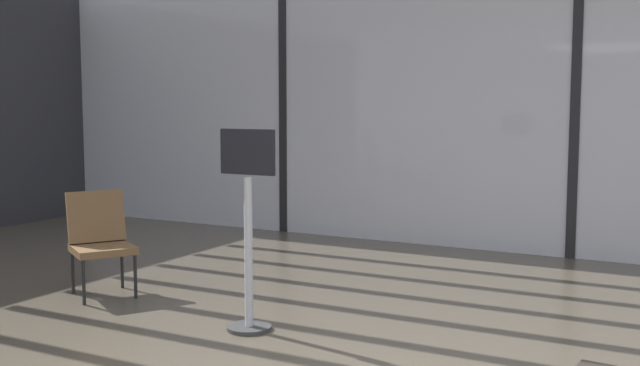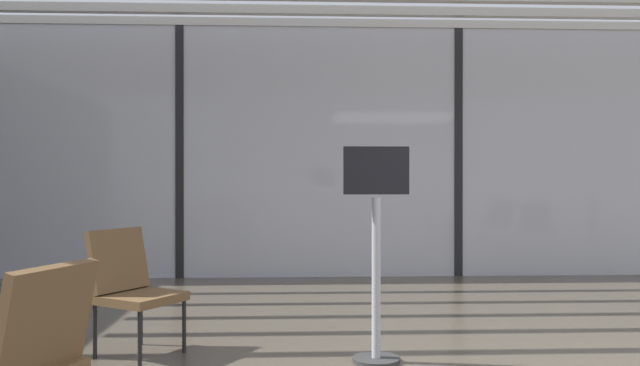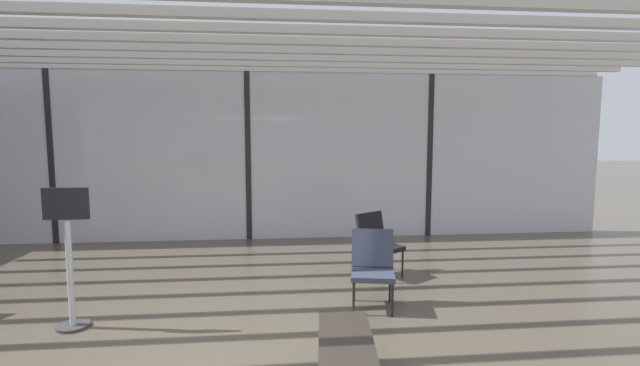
# 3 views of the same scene
# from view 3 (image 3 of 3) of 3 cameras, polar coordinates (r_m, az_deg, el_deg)

# --- Properties ---
(glass_curtain_wall) EXTENTS (14.00, 0.08, 3.14)m
(glass_curtain_wall) POSITION_cam_3_polar(r_m,az_deg,el_deg) (8.27, -9.41, 3.44)
(glass_curtain_wall) COLOR silver
(glass_curtain_wall) RESTS_ON ground
(window_mullion_0) EXTENTS (0.10, 0.12, 3.14)m
(window_mullion_0) POSITION_cam_3_polar(r_m,az_deg,el_deg) (9.20, -31.74, 2.87)
(window_mullion_0) COLOR black
(window_mullion_0) RESTS_ON ground
(window_mullion_1) EXTENTS (0.10, 0.12, 3.14)m
(window_mullion_1) POSITION_cam_3_polar(r_m,az_deg,el_deg) (8.27, -9.41, 3.44)
(window_mullion_1) COLOR black
(window_mullion_1) RESTS_ON ground
(window_mullion_2) EXTENTS (0.10, 0.12, 3.14)m
(window_mullion_2) POSITION_cam_3_polar(r_m,az_deg,el_deg) (8.76, 14.13, 3.48)
(window_mullion_2) COLOR black
(window_mullion_2) RESTS_ON ground
(ceiling_slats) EXTENTS (13.72, 6.72, 0.10)m
(ceiling_slats) POSITION_cam_3_polar(r_m,az_deg,el_deg) (5.13, -12.40, 20.04)
(ceiling_slats) COLOR beige
(ceiling_slats) RESTS_ON glass_curtain_wall
(parked_airplane) EXTENTS (11.90, 4.09, 4.09)m
(parked_airplane) POSITION_cam_3_polar(r_m,az_deg,el_deg) (13.11, -7.00, 6.50)
(parked_airplane) COLOR silver
(parked_airplane) RESTS_ON ground
(lounge_chair_0) EXTENTS (0.69, 0.70, 0.87)m
(lounge_chair_0) POSITION_cam_3_polar(r_m,az_deg,el_deg) (6.21, 7.46, -7.45)
(lounge_chair_0) COLOR black
(lounge_chair_0) RESTS_ON ground
(lounge_chair_1) EXTENTS (0.57, 0.61, 0.87)m
(lounge_chair_1) POSITION_cam_3_polar(r_m,az_deg,el_deg) (5.09, 6.92, -10.49)
(lounge_chair_1) COLOR #33384C
(lounge_chair_1) RESTS_ON ground
(info_sign) EXTENTS (0.44, 0.32, 1.44)m
(info_sign) POSITION_cam_3_polar(r_m,az_deg,el_deg) (5.11, -30.06, -9.05)
(info_sign) COLOR #333333
(info_sign) RESTS_ON ground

